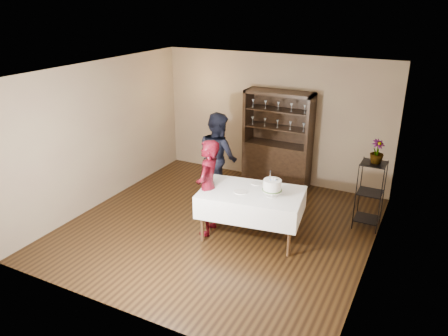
% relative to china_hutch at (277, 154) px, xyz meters
% --- Properties ---
extents(floor, '(5.00, 5.00, 0.00)m').
position_rel_china_hutch_xyz_m(floor, '(-0.20, -2.25, -0.66)').
color(floor, black).
rests_on(floor, ground).
extents(ceiling, '(5.00, 5.00, 0.00)m').
position_rel_china_hutch_xyz_m(ceiling, '(-0.20, -2.25, 2.04)').
color(ceiling, silver).
rests_on(ceiling, back_wall).
extents(back_wall, '(5.00, 0.02, 2.70)m').
position_rel_china_hutch_xyz_m(back_wall, '(-0.20, 0.25, 0.69)').
color(back_wall, '#755D4B').
rests_on(back_wall, floor).
extents(wall_left, '(0.02, 5.00, 2.70)m').
position_rel_china_hutch_xyz_m(wall_left, '(-2.70, -2.25, 0.69)').
color(wall_left, '#755D4B').
rests_on(wall_left, floor).
extents(wall_right, '(0.02, 5.00, 2.70)m').
position_rel_china_hutch_xyz_m(wall_right, '(2.30, -2.25, 0.69)').
color(wall_right, '#755D4B').
rests_on(wall_right, floor).
extents(china_hutch, '(1.40, 0.48, 2.00)m').
position_rel_china_hutch_xyz_m(china_hutch, '(0.00, 0.00, 0.00)').
color(china_hutch, black).
rests_on(china_hutch, floor).
extents(plant_etagere, '(0.42, 0.42, 1.20)m').
position_rel_china_hutch_xyz_m(plant_etagere, '(2.08, -1.05, -0.01)').
color(plant_etagere, black).
rests_on(plant_etagere, floor).
extents(cake_table, '(1.78, 1.25, 0.83)m').
position_rel_china_hutch_xyz_m(cake_table, '(0.41, -2.29, -0.03)').
color(cake_table, white).
rests_on(cake_table, floor).
extents(woman, '(0.49, 0.66, 1.65)m').
position_rel_china_hutch_xyz_m(woman, '(-0.29, -2.47, 0.16)').
color(woman, '#38050B').
rests_on(woman, floor).
extents(man, '(1.08, 1.02, 1.76)m').
position_rel_china_hutch_xyz_m(man, '(-0.75, -1.23, 0.22)').
color(man, black).
rests_on(man, floor).
extents(cake, '(0.32, 0.32, 0.44)m').
position_rel_china_hutch_xyz_m(cake, '(0.77, -2.30, 0.34)').
color(cake, white).
rests_on(cake, cake_table).
extents(plate_near, '(0.27, 0.27, 0.01)m').
position_rel_china_hutch_xyz_m(plate_near, '(0.27, -2.39, 0.17)').
color(plate_near, white).
rests_on(plate_near, cake_table).
extents(plate_far, '(0.22, 0.22, 0.01)m').
position_rel_china_hutch_xyz_m(plate_far, '(0.36, -1.97, 0.17)').
color(plate_far, white).
rests_on(plate_far, cake_table).
extents(potted_plant, '(0.32, 0.32, 0.40)m').
position_rel_china_hutch_xyz_m(potted_plant, '(2.10, -1.04, 0.72)').
color(potted_plant, '#476D33').
rests_on(potted_plant, plant_etagere).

